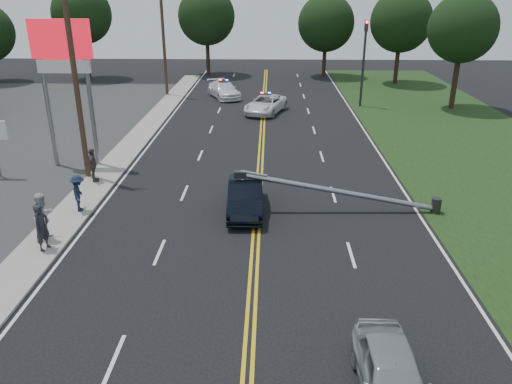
{
  "coord_description": "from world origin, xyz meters",
  "views": [
    {
      "loc": [
        0.52,
        -12.85,
        9.5
      ],
      "look_at": [
        -0.01,
        6.11,
        1.7
      ],
      "focal_mm": 35.0,
      "sensor_mm": 36.0,
      "label": 1
    }
  ],
  "objects_px": {
    "emergency_b": "(224,90)",
    "bystander_b": "(44,216)",
    "bystander_c": "(79,193)",
    "crashed_sedan": "(245,197)",
    "bystander_a": "(42,227)",
    "bystander_d": "(93,165)",
    "utility_pole_mid": "(76,83)",
    "waiting_sedan": "(392,377)",
    "fallen_streetlight": "(350,193)",
    "pylon_sign": "(63,59)",
    "utility_pole_far": "(164,40)",
    "traffic_signal": "(364,56)",
    "emergency_a": "(266,104)"
  },
  "relations": [
    {
      "from": "emergency_b",
      "to": "bystander_b",
      "type": "distance_m",
      "value": 28.79
    },
    {
      "from": "bystander_b",
      "to": "bystander_c",
      "type": "distance_m",
      "value": 2.8
    },
    {
      "from": "crashed_sedan",
      "to": "bystander_a",
      "type": "xyz_separation_m",
      "value": [
        -7.57,
        -3.99,
        0.32
      ]
    },
    {
      "from": "bystander_c",
      "to": "bystander_d",
      "type": "relative_size",
      "value": 0.94
    },
    {
      "from": "crashed_sedan",
      "to": "bystander_c",
      "type": "height_order",
      "value": "bystander_c"
    },
    {
      "from": "utility_pole_mid",
      "to": "waiting_sedan",
      "type": "height_order",
      "value": "utility_pole_mid"
    },
    {
      "from": "fallen_streetlight",
      "to": "waiting_sedan",
      "type": "xyz_separation_m",
      "value": [
        -0.61,
        -11.2,
        -0.24
      ]
    },
    {
      "from": "fallen_streetlight",
      "to": "emergency_b",
      "type": "xyz_separation_m",
      "value": [
        -7.94,
        25.19,
        -0.19
      ]
    },
    {
      "from": "pylon_sign",
      "to": "crashed_sedan",
      "type": "distance_m",
      "value": 12.8
    },
    {
      "from": "emergency_b",
      "to": "bystander_d",
      "type": "relative_size",
      "value": 2.81
    },
    {
      "from": "waiting_sedan",
      "to": "bystander_a",
      "type": "xyz_separation_m",
      "value": [
        -11.69,
        7.13,
        0.37
      ]
    },
    {
      "from": "fallen_streetlight",
      "to": "crashed_sedan",
      "type": "distance_m",
      "value": 4.74
    },
    {
      "from": "pylon_sign",
      "to": "utility_pole_mid",
      "type": "xyz_separation_m",
      "value": [
        1.3,
        -2.0,
        -0.91
      ]
    },
    {
      "from": "bystander_d",
      "to": "bystander_b",
      "type": "bearing_deg",
      "value": 170.39
    },
    {
      "from": "bystander_b",
      "to": "bystander_c",
      "type": "relative_size",
      "value": 1.17
    },
    {
      "from": "utility_pole_far",
      "to": "bystander_b",
      "type": "xyz_separation_m",
      "value": [
        0.81,
        -29.22,
        -3.98
      ]
    },
    {
      "from": "traffic_signal",
      "to": "utility_pole_mid",
      "type": "distance_m",
      "value": 25.12
    },
    {
      "from": "bystander_a",
      "to": "bystander_c",
      "type": "xyz_separation_m",
      "value": [
        0.1,
        3.61,
        -0.09
      ]
    },
    {
      "from": "bystander_a",
      "to": "bystander_b",
      "type": "relative_size",
      "value": 0.94
    },
    {
      "from": "pylon_sign",
      "to": "waiting_sedan",
      "type": "xyz_separation_m",
      "value": [
        14.08,
        -17.2,
        -5.32
      ]
    },
    {
      "from": "crashed_sedan",
      "to": "bystander_a",
      "type": "distance_m",
      "value": 8.56
    },
    {
      "from": "bystander_a",
      "to": "waiting_sedan",
      "type": "bearing_deg",
      "value": -105.49
    },
    {
      "from": "emergency_a",
      "to": "bystander_c",
      "type": "relative_size",
      "value": 3.03
    },
    {
      "from": "traffic_signal",
      "to": "bystander_c",
      "type": "height_order",
      "value": "traffic_signal"
    },
    {
      "from": "bystander_b",
      "to": "emergency_a",
      "type": "bearing_deg",
      "value": -1.86
    },
    {
      "from": "bystander_a",
      "to": "bystander_c",
      "type": "relative_size",
      "value": 1.11
    },
    {
      "from": "pylon_sign",
      "to": "waiting_sedan",
      "type": "bearing_deg",
      "value": -50.7
    },
    {
      "from": "utility_pole_far",
      "to": "emergency_b",
      "type": "xyz_separation_m",
      "value": [
        5.44,
        -0.81,
        -4.36
      ]
    },
    {
      "from": "pylon_sign",
      "to": "fallen_streetlight",
      "type": "xyz_separation_m",
      "value": [
        14.69,
        -6.0,
        -5.08
      ]
    },
    {
      "from": "bystander_c",
      "to": "bystander_d",
      "type": "height_order",
      "value": "bystander_d"
    },
    {
      "from": "utility_pole_mid",
      "to": "crashed_sedan",
      "type": "distance_m",
      "value": 10.52
    },
    {
      "from": "fallen_streetlight",
      "to": "bystander_a",
      "type": "distance_m",
      "value": 12.95
    },
    {
      "from": "bystander_c",
      "to": "bystander_d",
      "type": "xyz_separation_m",
      "value": [
        -0.57,
        3.65,
        0.05
      ]
    },
    {
      "from": "pylon_sign",
      "to": "bystander_b",
      "type": "distance_m",
      "value": 10.65
    },
    {
      "from": "utility_pole_far",
      "to": "bystander_d",
      "type": "height_order",
      "value": "utility_pole_far"
    },
    {
      "from": "pylon_sign",
      "to": "utility_pole_far",
      "type": "bearing_deg",
      "value": 86.28
    },
    {
      "from": "waiting_sedan",
      "to": "bystander_d",
      "type": "relative_size",
      "value": 2.22
    },
    {
      "from": "utility_pole_mid",
      "to": "bystander_a",
      "type": "height_order",
      "value": "utility_pole_mid"
    },
    {
      "from": "bystander_c",
      "to": "waiting_sedan",
      "type": "bearing_deg",
      "value": -148.1
    },
    {
      "from": "pylon_sign",
      "to": "crashed_sedan",
      "type": "bearing_deg",
      "value": -31.41
    },
    {
      "from": "emergency_b",
      "to": "bystander_a",
      "type": "bearing_deg",
      "value": -121.53
    },
    {
      "from": "bystander_b",
      "to": "bystander_c",
      "type": "height_order",
      "value": "bystander_b"
    },
    {
      "from": "utility_pole_mid",
      "to": "bystander_c",
      "type": "height_order",
      "value": "utility_pole_mid"
    },
    {
      "from": "crashed_sedan",
      "to": "emergency_a",
      "type": "xyz_separation_m",
      "value": [
        0.72,
        19.35,
        -0.02
      ]
    },
    {
      "from": "fallen_streetlight",
      "to": "bystander_c",
      "type": "xyz_separation_m",
      "value": [
        -12.2,
        -0.45,
        0.04
      ]
    },
    {
      "from": "utility_pole_far",
      "to": "bystander_d",
      "type": "xyz_separation_m",
      "value": [
        0.62,
        -22.8,
        -4.07
      ]
    },
    {
      "from": "traffic_signal",
      "to": "bystander_b",
      "type": "distance_m",
      "value": 30.39
    },
    {
      "from": "traffic_signal",
      "to": "utility_pole_mid",
      "type": "relative_size",
      "value": 0.7
    },
    {
      "from": "pylon_sign",
      "to": "bystander_a",
      "type": "relative_size",
      "value": 4.31
    },
    {
      "from": "emergency_a",
      "to": "bystander_b",
      "type": "distance_m",
      "value": 24.07
    }
  ]
}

